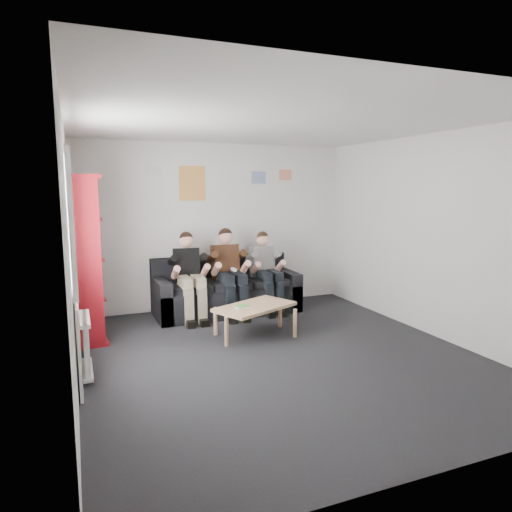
{
  "coord_description": "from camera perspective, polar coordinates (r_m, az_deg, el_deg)",
  "views": [
    {
      "loc": [
        -2.2,
        -4.75,
        2.0
      ],
      "look_at": [
        0.22,
        1.3,
        1.01
      ],
      "focal_mm": 32.0,
      "sensor_mm": 36.0,
      "label": 1
    }
  ],
  "objects": [
    {
      "name": "room_shell",
      "position": [
        5.28,
        2.99,
        1.58
      ],
      "size": [
        5.0,
        5.0,
        5.0
      ],
      "color": "black",
      "rests_on": "ground"
    },
    {
      "name": "sofa",
      "position": [
        7.37,
        -3.81,
        -4.58
      ],
      "size": [
        2.26,
        0.93,
        0.87
      ],
      "color": "black",
      "rests_on": "ground"
    },
    {
      "name": "bookshelf",
      "position": [
        6.35,
        -20.33,
        -0.25
      ],
      "size": [
        0.32,
        0.97,
        2.15
      ],
      "rotation": [
        0.0,
        0.0,
        0.1
      ],
      "color": "maroon",
      "rests_on": "ground"
    },
    {
      "name": "coffee_table",
      "position": [
        6.15,
        -0.13,
        -6.64
      ],
      "size": [
        1.07,
        0.59,
        0.43
      ],
      "rotation": [
        0.0,
        0.0,
        0.43
      ],
      "color": "tan",
      "rests_on": "ground"
    },
    {
      "name": "game_cases",
      "position": [
        6.03,
        -1.81,
        -6.33
      ],
      "size": [
        0.18,
        0.15,
        0.03
      ],
      "rotation": [
        0.0,
        0.0,
        0.22
      ],
      "color": "silver",
      "rests_on": "coffee_table"
    },
    {
      "name": "person_left",
      "position": [
        6.94,
        -8.28,
        -2.54
      ],
      "size": [
        0.39,
        0.84,
        1.32
      ],
      "rotation": [
        0.0,
        0.0,
        -0.13
      ],
      "color": "black",
      "rests_on": "sofa"
    },
    {
      "name": "person_middle",
      "position": [
        7.1,
        -3.32,
        -2.09
      ],
      "size": [
        0.41,
        0.88,
        1.36
      ],
      "rotation": [
        0.0,
        0.0,
        0.02
      ],
      "color": "#4B2819",
      "rests_on": "sofa"
    },
    {
      "name": "person_right",
      "position": [
        7.33,
        1.35,
        -1.97
      ],
      "size": [
        0.37,
        0.8,
        1.28
      ],
      "rotation": [
        0.0,
        0.0,
        0.01
      ],
      "color": "white",
      "rests_on": "sofa"
    },
    {
      "name": "radiator",
      "position": [
        5.22,
        -20.47,
        -10.32
      ],
      "size": [
        0.1,
        0.64,
        0.6
      ],
      "color": "white",
      "rests_on": "ground"
    },
    {
      "name": "window",
      "position": [
        5.05,
        -21.71,
        -3.04
      ],
      "size": [
        0.05,
        1.3,
        2.36
      ],
      "color": "white",
      "rests_on": "room_shell"
    },
    {
      "name": "poster_large",
      "position": [
        7.46,
        -7.96,
        8.97
      ],
      "size": [
        0.42,
        0.01,
        0.55
      ],
      "primitive_type": "cube",
      "color": "#F2E655",
      "rests_on": "room_shell"
    },
    {
      "name": "poster_blue",
      "position": [
        7.82,
        0.35,
        9.77
      ],
      "size": [
        0.25,
        0.01,
        0.2
      ],
      "primitive_type": "cube",
      "color": "#3967C2",
      "rests_on": "room_shell"
    },
    {
      "name": "poster_pink",
      "position": [
        8.02,
        3.71,
        10.08
      ],
      "size": [
        0.22,
        0.01,
        0.18
      ],
      "primitive_type": "cube",
      "color": "#DE458E",
      "rests_on": "room_shell"
    },
    {
      "name": "poster_sign",
      "position": [
        7.34,
        -12.62,
        10.41
      ],
      "size": [
        0.2,
        0.01,
        0.14
      ],
      "primitive_type": "cube",
      "color": "silver",
      "rests_on": "room_shell"
    }
  ]
}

